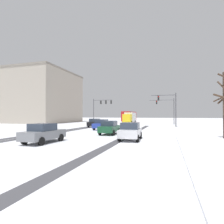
{
  "coord_description": "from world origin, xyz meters",
  "views": [
    {
      "loc": [
        8.59,
        -4.08,
        2.33
      ],
      "look_at": [
        0.0,
        24.38,
        2.8
      ],
      "focal_mm": 29.96,
      "sensor_mm": 36.0,
      "label": 1
    }
  ],
  "objects_px": {
    "car_blue_second": "(102,124)",
    "car_white_fourth": "(130,131)",
    "traffic_signal_far_right": "(167,107)",
    "car_grey_fifth": "(43,133)",
    "traffic_signal_far_left": "(101,105)",
    "car_black_lead": "(95,123)",
    "traffic_signal_near_right": "(169,104)",
    "car_dark_green_third": "(110,127)",
    "bus_oncoming": "(129,116)",
    "box_truck_delivery": "(130,117)",
    "office_building_far_left_block": "(29,98)"
  },
  "relations": [
    {
      "from": "car_white_fourth",
      "to": "box_truck_delivery",
      "type": "relative_size",
      "value": 0.56
    },
    {
      "from": "car_grey_fifth",
      "to": "office_building_far_left_block",
      "type": "height_order",
      "value": "office_building_far_left_block"
    },
    {
      "from": "car_grey_fifth",
      "to": "box_truck_delivery",
      "type": "distance_m",
      "value": 36.88
    },
    {
      "from": "bus_oncoming",
      "to": "traffic_signal_far_left",
      "type": "bearing_deg",
      "value": -108.42
    },
    {
      "from": "traffic_signal_far_right",
      "to": "car_white_fourth",
      "type": "bearing_deg",
      "value": -95.58
    },
    {
      "from": "traffic_signal_far_right",
      "to": "box_truck_delivery",
      "type": "xyz_separation_m",
      "value": [
        -9.82,
        1.29,
        -2.8
      ]
    },
    {
      "from": "car_black_lead",
      "to": "car_grey_fifth",
      "type": "distance_m",
      "value": 20.6
    },
    {
      "from": "car_blue_second",
      "to": "car_white_fourth",
      "type": "distance_m",
      "value": 12.63
    },
    {
      "from": "car_blue_second",
      "to": "traffic_signal_far_right",
      "type": "bearing_deg",
      "value": 64.96
    },
    {
      "from": "car_white_fourth",
      "to": "car_grey_fifth",
      "type": "height_order",
      "value": "same"
    },
    {
      "from": "traffic_signal_far_right",
      "to": "car_grey_fifth",
      "type": "relative_size",
      "value": 1.56
    },
    {
      "from": "traffic_signal_far_left",
      "to": "car_blue_second",
      "type": "xyz_separation_m",
      "value": [
        6.41,
        -16.93,
        -3.94
      ]
    },
    {
      "from": "car_black_lead",
      "to": "car_blue_second",
      "type": "bearing_deg",
      "value": -58.34
    },
    {
      "from": "box_truck_delivery",
      "to": "office_building_far_left_block",
      "type": "height_order",
      "value": "office_building_far_left_block"
    },
    {
      "from": "traffic_signal_near_right",
      "to": "box_truck_delivery",
      "type": "bearing_deg",
      "value": 127.59
    },
    {
      "from": "traffic_signal_far_left",
      "to": "bus_oncoming",
      "type": "relative_size",
      "value": 0.59
    },
    {
      "from": "car_grey_fifth",
      "to": "car_black_lead",
      "type": "bearing_deg",
      "value": 100.03
    },
    {
      "from": "traffic_signal_far_left",
      "to": "car_black_lead",
      "type": "height_order",
      "value": "traffic_signal_far_left"
    },
    {
      "from": "traffic_signal_far_left",
      "to": "car_white_fourth",
      "type": "bearing_deg",
      "value": -64.6
    },
    {
      "from": "car_blue_second",
      "to": "car_dark_green_third",
      "type": "height_order",
      "value": "same"
    },
    {
      "from": "traffic_signal_near_right",
      "to": "car_white_fourth",
      "type": "relative_size",
      "value": 1.56
    },
    {
      "from": "traffic_signal_far_left",
      "to": "car_black_lead",
      "type": "xyz_separation_m",
      "value": [
        2.9,
        -11.24,
        -3.94
      ]
    },
    {
      "from": "traffic_signal_far_right",
      "to": "traffic_signal_far_left",
      "type": "bearing_deg",
      "value": -165.93
    },
    {
      "from": "traffic_signal_far_right",
      "to": "traffic_signal_far_left",
      "type": "height_order",
      "value": "same"
    },
    {
      "from": "car_white_fourth",
      "to": "bus_oncoming",
      "type": "relative_size",
      "value": 0.38
    },
    {
      "from": "car_black_lead",
      "to": "car_dark_green_third",
      "type": "relative_size",
      "value": 0.99
    },
    {
      "from": "traffic_signal_near_right",
      "to": "car_black_lead",
      "type": "relative_size",
      "value": 1.58
    },
    {
      "from": "bus_oncoming",
      "to": "box_truck_delivery",
      "type": "bearing_deg",
      "value": -77.93
    },
    {
      "from": "bus_oncoming",
      "to": "box_truck_delivery",
      "type": "relative_size",
      "value": 1.49
    },
    {
      "from": "traffic_signal_far_left",
      "to": "car_dark_green_third",
      "type": "bearing_deg",
      "value": -67.42
    },
    {
      "from": "bus_oncoming",
      "to": "car_black_lead",
      "type": "bearing_deg",
      "value": -93.87
    },
    {
      "from": "box_truck_delivery",
      "to": "traffic_signal_far_right",
      "type": "bearing_deg",
      "value": -7.46
    },
    {
      "from": "traffic_signal_near_right",
      "to": "bus_oncoming",
      "type": "xyz_separation_m",
      "value": [
        -12.09,
        21.8,
        -2.34
      ]
    },
    {
      "from": "car_dark_green_third",
      "to": "office_building_far_left_block",
      "type": "xyz_separation_m",
      "value": [
        -36.35,
        28.33,
        7.06
      ]
    },
    {
      "from": "traffic_signal_near_right",
      "to": "traffic_signal_far_left",
      "type": "relative_size",
      "value": 1.0
    },
    {
      "from": "car_white_fourth",
      "to": "car_black_lead",
      "type": "bearing_deg",
      "value": 121.96
    },
    {
      "from": "box_truck_delivery",
      "to": "office_building_far_left_block",
      "type": "relative_size",
      "value": 0.26
    },
    {
      "from": "office_building_far_left_block",
      "to": "traffic_signal_near_right",
      "type": "bearing_deg",
      "value": -16.69
    },
    {
      "from": "car_white_fourth",
      "to": "office_building_far_left_block",
      "type": "height_order",
      "value": "office_building_far_left_block"
    },
    {
      "from": "traffic_signal_near_right",
      "to": "bus_oncoming",
      "type": "height_order",
      "value": "traffic_signal_near_right"
    },
    {
      "from": "car_black_lead",
      "to": "car_grey_fifth",
      "type": "bearing_deg",
      "value": -79.97
    },
    {
      "from": "car_dark_green_third",
      "to": "car_black_lead",
      "type": "bearing_deg",
      "value": 119.36
    },
    {
      "from": "traffic_signal_near_right",
      "to": "car_dark_green_third",
      "type": "bearing_deg",
      "value": -114.45
    },
    {
      "from": "traffic_signal_far_right",
      "to": "car_dark_green_third",
      "type": "height_order",
      "value": "traffic_signal_far_right"
    },
    {
      "from": "car_white_fourth",
      "to": "bus_oncoming",
      "type": "distance_m",
      "value": 42.3
    },
    {
      "from": "traffic_signal_far_left",
      "to": "car_grey_fifth",
      "type": "bearing_deg",
      "value": -78.37
    },
    {
      "from": "car_blue_second",
      "to": "office_building_far_left_block",
      "type": "distance_m",
      "value": 40.26
    },
    {
      "from": "bus_oncoming",
      "to": "car_white_fourth",
      "type": "bearing_deg",
      "value": -78.36
    },
    {
      "from": "car_white_fourth",
      "to": "box_truck_delivery",
      "type": "height_order",
      "value": "box_truck_delivery"
    },
    {
      "from": "traffic_signal_far_right",
      "to": "traffic_signal_near_right",
      "type": "relative_size",
      "value": 1.0
    }
  ]
}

